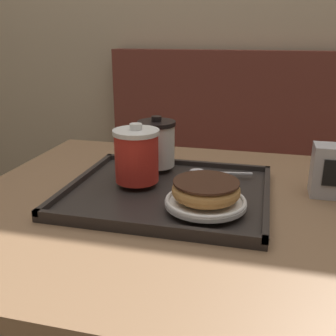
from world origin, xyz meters
The scene contains 10 objects.
wall_behind centered at (0.00, 1.10, 1.20)m, with size 8.00×0.05×2.40m.
booth_bench centered at (0.27, 0.87, 0.32)m, with size 1.54×0.44×1.00m.
cafe_table centered at (0.00, 0.00, 0.55)m, with size 0.87×0.81×0.73m.
serving_tray centered at (0.00, 0.02, 0.74)m, with size 0.43×0.37×0.02m.
coffee_cup_front centered at (-0.07, 0.03, 0.82)m, with size 0.10×0.10×0.13m.
coffee_cup_rear centered at (-0.06, 0.15, 0.82)m, with size 0.09×0.09×0.12m.
plate_with_chocolate_donut centered at (0.10, -0.06, 0.77)m, with size 0.16×0.16×0.01m.
donut_chocolate_glazed centered at (0.10, -0.06, 0.79)m, with size 0.13×0.13×0.04m.
spoon centered at (0.07, 0.12, 0.76)m, with size 0.15×0.04×0.01m.
napkin_dispenser centered at (0.35, 0.11, 0.79)m, with size 0.10×0.07×0.11m.
Camera 1 is at (0.19, -0.75, 1.07)m, focal length 42.00 mm.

